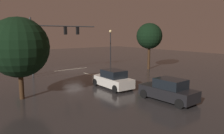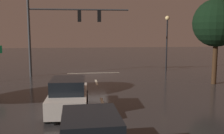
{
  "view_description": "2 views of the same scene",
  "coord_description": "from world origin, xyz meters",
  "px_view_note": "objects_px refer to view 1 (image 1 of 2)",
  "views": [
    {
      "loc": [
        13.87,
        27.19,
        5.0
      ],
      "look_at": [
        -1.03,
        7.49,
        1.22
      ],
      "focal_mm": 35.57,
      "sensor_mm": 36.0,
      "label": 1
    },
    {
      "loc": [
        1.14,
        24.2,
        4.0
      ],
      "look_at": [
        -1.0,
        6.06,
        1.48
      ],
      "focal_mm": 41.86,
      "sensor_mm": 36.0,
      "label": 2
    }
  ],
  "objects_px": {
    "route_sign": "(18,61)",
    "tree_right_near": "(19,47)",
    "car_distant": "(168,90)",
    "car_approaching": "(113,79)",
    "traffic_signal_assembly": "(54,36)",
    "street_lamp_left_kerb": "(110,41)",
    "tree_left_near": "(149,36)"
  },
  "relations": [
    {
      "from": "route_sign",
      "to": "traffic_signal_assembly",
      "type": "bearing_deg",
      "value": -156.37
    },
    {
      "from": "traffic_signal_assembly",
      "to": "street_lamp_left_kerb",
      "type": "bearing_deg",
      "value": -168.95
    },
    {
      "from": "car_approaching",
      "to": "car_distant",
      "type": "relative_size",
      "value": 1.0
    },
    {
      "from": "route_sign",
      "to": "street_lamp_left_kerb",
      "type": "bearing_deg",
      "value": -164.63
    },
    {
      "from": "traffic_signal_assembly",
      "to": "tree_right_near",
      "type": "bearing_deg",
      "value": 54.48
    },
    {
      "from": "route_sign",
      "to": "tree_left_near",
      "type": "relative_size",
      "value": 0.46
    },
    {
      "from": "route_sign",
      "to": "tree_right_near",
      "type": "bearing_deg",
      "value": 77.08
    },
    {
      "from": "car_distant",
      "to": "route_sign",
      "type": "bearing_deg",
      "value": -64.12
    },
    {
      "from": "traffic_signal_assembly",
      "to": "route_sign",
      "type": "distance_m",
      "value": 6.04
    },
    {
      "from": "car_approaching",
      "to": "street_lamp_left_kerb",
      "type": "distance_m",
      "value": 16.09
    },
    {
      "from": "tree_left_near",
      "to": "car_approaching",
      "type": "bearing_deg",
      "value": 28.03
    },
    {
      "from": "car_distant",
      "to": "tree_right_near",
      "type": "distance_m",
      "value": 11.55
    },
    {
      "from": "traffic_signal_assembly",
      "to": "route_sign",
      "type": "bearing_deg",
      "value": 23.63
    },
    {
      "from": "traffic_signal_assembly",
      "to": "tree_left_near",
      "type": "relative_size",
      "value": 1.39
    },
    {
      "from": "street_lamp_left_kerb",
      "to": "car_approaching",
      "type": "bearing_deg",
      "value": 54.07
    },
    {
      "from": "car_distant",
      "to": "street_lamp_left_kerb",
      "type": "xyz_separation_m",
      "value": [
        -8.38,
        -18.43,
        3.02
      ]
    },
    {
      "from": "car_approaching",
      "to": "tree_left_near",
      "type": "height_order",
      "value": "tree_left_near"
    },
    {
      "from": "tree_left_near",
      "to": "tree_right_near",
      "type": "xyz_separation_m",
      "value": [
        18.32,
        4.21,
        -0.64
      ]
    },
    {
      "from": "tree_left_near",
      "to": "tree_right_near",
      "type": "relative_size",
      "value": 1.03
    },
    {
      "from": "car_approaching",
      "to": "street_lamp_left_kerb",
      "type": "height_order",
      "value": "street_lamp_left_kerb"
    },
    {
      "from": "car_approaching",
      "to": "route_sign",
      "type": "relative_size",
      "value": 1.51
    },
    {
      "from": "traffic_signal_assembly",
      "to": "car_approaching",
      "type": "bearing_deg",
      "value": 95.21
    },
    {
      "from": "traffic_signal_assembly",
      "to": "tree_right_near",
      "type": "xyz_separation_m",
      "value": [
        6.66,
        9.32,
        -0.69
      ]
    },
    {
      "from": "car_distant",
      "to": "tree_left_near",
      "type": "bearing_deg",
      "value": -130.82
    },
    {
      "from": "tree_right_near",
      "to": "route_sign",
      "type": "bearing_deg",
      "value": -102.92
    },
    {
      "from": "tree_left_near",
      "to": "street_lamp_left_kerb",
      "type": "bearing_deg",
      "value": -78.86
    },
    {
      "from": "traffic_signal_assembly",
      "to": "car_distant",
      "type": "xyz_separation_m",
      "value": [
        -1.88,
        16.43,
        -3.83
      ]
    },
    {
      "from": "car_distant",
      "to": "car_approaching",
      "type": "bearing_deg",
      "value": -80.94
    },
    {
      "from": "route_sign",
      "to": "tree_right_near",
      "type": "xyz_separation_m",
      "value": [
        1.64,
        7.13,
        1.85
      ]
    },
    {
      "from": "car_distant",
      "to": "tree_right_near",
      "type": "bearing_deg",
      "value": -39.76
    },
    {
      "from": "traffic_signal_assembly",
      "to": "car_distant",
      "type": "relative_size",
      "value": 2.01
    },
    {
      "from": "street_lamp_left_kerb",
      "to": "route_sign",
      "type": "xyz_separation_m",
      "value": [
        15.28,
        4.2,
        -1.72
      ]
    }
  ]
}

